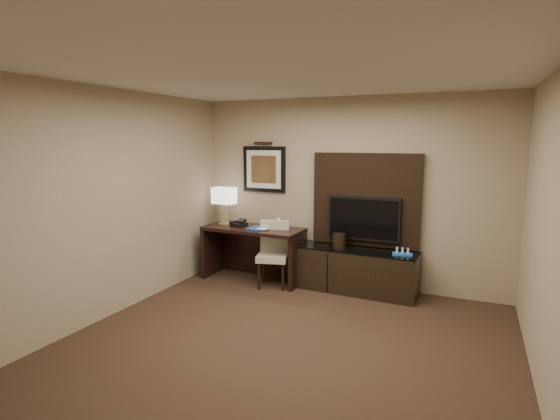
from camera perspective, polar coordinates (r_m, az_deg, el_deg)
The scene contains 20 objects.
floor at distance 4.46m, azimuth -0.86°, elevation -18.93°, with size 4.50×5.00×0.01m, color #342117.
ceiling at distance 3.99m, azimuth -0.96°, elevation 17.89°, with size 4.50×5.00×0.01m, color silver.
wall_back at distance 6.34m, azimuth 8.66°, elevation 2.27°, with size 4.50×0.01×2.70m, color tan.
wall_front at distance 2.11m, azimuth -31.70°, elevation -12.84°, with size 4.50×0.01×2.70m, color tan.
wall_left at distance 5.35m, azimuth -23.35°, elevation 0.38°, with size 0.01×5.00×2.70m, color tan.
wall_right at distance 3.69m, azimuth 32.71°, elevation -3.93°, with size 0.01×5.00×2.70m, color tan.
desk at distance 6.63m, azimuth -3.47°, elevation -5.69°, with size 1.50×0.64×0.80m, color black.
credenza at distance 6.22m, azimuth 9.48°, elevation -7.74°, with size 1.77×0.49×0.61m, color black.
tv_wall_panel at distance 6.22m, azimuth 11.16°, elevation 1.33°, with size 1.50×0.12×1.30m, color black.
tv at distance 6.16m, azimuth 10.88°, elevation -1.09°, with size 1.00×0.08×0.60m, color black.
artwork at distance 6.75m, azimuth -2.07°, elevation 5.34°, with size 0.70×0.04×0.70m, color black.
picture_light at distance 6.70m, azimuth -2.23°, elevation 8.73°, with size 0.04×0.04×0.30m, color #412815.
desk_chair at distance 6.29m, azimuth -0.94°, elevation -6.08°, with size 0.43×0.49×0.89m, color beige, non-canonical shape.
table_lamp at distance 6.81m, azimuth -7.30°, elevation 0.64°, with size 0.36×0.21×0.59m, color tan, non-canonical shape.
desk_phone at distance 6.64m, azimuth -5.37°, elevation -1.68°, with size 0.20×0.18×0.10m, color black, non-canonical shape.
blue_folder at distance 6.43m, azimuth -2.98°, elevation -2.39°, with size 0.22×0.30×0.02m, color #173F95.
book at distance 6.40m, azimuth -2.81°, elevation -1.52°, with size 0.16×0.02×0.22m, color tan.
water_bottle at distance 6.40m, azimuth -0.20°, elevation -1.77°, with size 0.05×0.05×0.16m, color silver.
ice_bucket at distance 6.12m, azimuth 7.72°, elevation -4.02°, with size 0.18×0.18×0.20m, color black.
minibar_tray at distance 5.94m, azimuth 15.71°, elevation -5.24°, with size 0.25×0.15×0.09m, color blue, non-canonical shape.
Camera 1 is at (1.66, -3.57, 2.09)m, focal length 28.00 mm.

